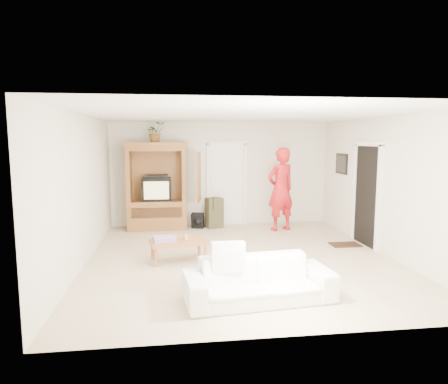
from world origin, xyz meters
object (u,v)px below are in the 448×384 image
at_px(sofa, 259,280).
at_px(coffee_table, 178,243).
at_px(armoire, 158,192).
at_px(man, 281,189).

distance_m(sofa, coffee_table, 2.20).
height_order(armoire, coffee_table, armoire).
xyz_separation_m(armoire, man, (2.91, -0.53, 0.08)).
bearing_deg(coffee_table, sofa, -72.78).
relative_size(armoire, man, 1.06).
bearing_deg(coffee_table, armoire, 88.35).
relative_size(man, coffee_table, 1.83).
bearing_deg(man, sofa, 48.81).
xyz_separation_m(man, coffee_table, (-2.46, -2.17, -0.67)).
height_order(armoire, sofa, armoire).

